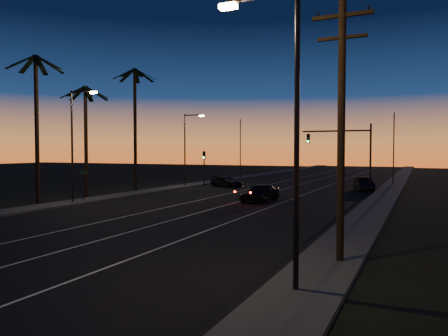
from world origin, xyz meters
The scene contains 21 objects.
road centered at (0.00, 30.00, 0.01)m, with size 20.00×170.00×0.01m, color black.
sidewalk_left centered at (-11.20, 30.00, 0.08)m, with size 2.40×170.00×0.16m, color #333331.
sidewalk_right centered at (11.20, 30.00, 0.08)m, with size 2.40×170.00×0.16m, color #333331.
lane_stripe_left centered at (-3.00, 30.00, 0.02)m, with size 0.12×160.00×0.01m, color silver.
lane_stripe_mid centered at (0.50, 30.00, 0.02)m, with size 0.12×160.00×0.01m, color silver.
lane_stripe_right centered at (4.00, 30.00, 0.02)m, with size 0.12×160.00×0.01m, color silver.
palm_near centered at (-12.60, 18.00, 7.07)m, with size 4.25×4.16×11.53m.
palm_mid centered at (-13.20, 24.00, 6.25)m, with size 4.25×4.16×10.03m.
palm_far centered at (-12.20, 30.00, 7.61)m, with size 4.25×4.16×12.53m.
streetlight_left_near centered at (-10.70, 20.00, 5.32)m, with size 2.55×0.26×9.00m.
streetlight_left_far centered at (-10.69, 38.00, 5.06)m, with size 2.55×0.26×8.50m.
streetlight_right_near centered at (10.70, 6.00, 5.32)m, with size 2.55×0.26×9.00m.
street_sign centered at (-10.80, 21.00, 1.66)m, with size 0.70×0.06×2.60m.
utility_pole centered at (11.60, 10.00, 5.32)m, with size 2.20×0.28×10.00m.
signal_mast centered at (7.14, 39.99, 4.78)m, with size 7.10×0.41×7.00m.
signal_post centered at (-9.50, 39.98, 2.89)m, with size 0.28×0.37×4.20m.
far_pole_left centered at (-11.00, 55.00, 4.50)m, with size 0.14×0.14×9.00m, color black.
far_pole_right centered at (11.00, 52.00, 4.50)m, with size 0.14×0.14×9.00m, color black.
lead_car centered at (2.05, 27.67, 0.76)m, with size 2.63×5.10×1.49m.
right_car centered at (8.72, 41.17, 0.73)m, with size 2.78×4.63×1.44m.
cross_car centered at (-6.36, 39.60, 0.63)m, with size 4.58×2.94×1.23m.
Camera 1 is at (14.37, -6.49, 4.26)m, focal length 35.00 mm.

